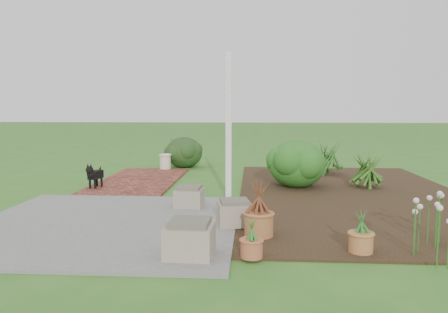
# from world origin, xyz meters

# --- Properties ---
(ground) EXTENTS (80.00, 80.00, 0.00)m
(ground) POSITION_xyz_m (0.00, 0.00, 0.00)
(ground) COLOR #316921
(ground) RESTS_ON ground
(concrete_patio) EXTENTS (3.50, 3.50, 0.04)m
(concrete_patio) POSITION_xyz_m (-1.25, -1.75, 0.02)
(concrete_patio) COLOR slate
(concrete_patio) RESTS_ON ground
(brick_path) EXTENTS (1.60, 3.50, 0.04)m
(brick_path) POSITION_xyz_m (-1.70, 1.75, 0.02)
(brick_path) COLOR maroon
(brick_path) RESTS_ON ground
(garden_bed) EXTENTS (4.00, 7.00, 0.03)m
(garden_bed) POSITION_xyz_m (2.50, 0.50, 0.01)
(garden_bed) COLOR black
(garden_bed) RESTS_ON ground
(veranda_post) EXTENTS (0.10, 0.10, 2.50)m
(veranda_post) POSITION_xyz_m (0.30, 0.10, 1.25)
(veranda_post) COLOR white
(veranda_post) RESTS_ON ground
(stone_trough_near) EXTENTS (0.50, 0.50, 0.32)m
(stone_trough_near) POSITION_xyz_m (0.07, -2.98, 0.20)
(stone_trough_near) COLOR gray
(stone_trough_near) RESTS_ON concrete_patio
(stone_trough_mid) EXTENTS (0.50, 0.50, 0.29)m
(stone_trough_mid) POSITION_xyz_m (0.48, -1.75, 0.18)
(stone_trough_mid) COLOR gray
(stone_trough_mid) RESTS_ON concrete_patio
(stone_trough_far) EXTENTS (0.44, 0.44, 0.28)m
(stone_trough_far) POSITION_xyz_m (-0.26, -0.75, 0.18)
(stone_trough_far) COLOR gray
(stone_trough_far) RESTS_ON concrete_patio
(black_dog) EXTENTS (0.22, 0.51, 0.44)m
(black_dog) POSITION_xyz_m (-2.31, 0.73, 0.30)
(black_dog) COLOR black
(black_dog) RESTS_ON brick_path
(cream_ceramic_urn) EXTENTS (0.36, 0.36, 0.36)m
(cream_ceramic_urn) POSITION_xyz_m (-1.48, 3.41, 0.22)
(cream_ceramic_urn) COLOR beige
(cream_ceramic_urn) RESTS_ON brick_path
(evergreen_shrub) EXTENTS (1.36, 1.36, 0.95)m
(evergreen_shrub) POSITION_xyz_m (1.58, 1.21, 0.51)
(evergreen_shrub) COLOR #0B410E
(evergreen_shrub) RESTS_ON garden_bed
(agapanthus_clump_back) EXTENTS (0.91, 0.91, 0.81)m
(agapanthus_clump_back) POSITION_xyz_m (2.92, 1.19, 0.44)
(agapanthus_clump_back) COLOR #183D0F
(agapanthus_clump_back) RESTS_ON garden_bed
(agapanthus_clump_front) EXTENTS (1.30, 1.30, 0.91)m
(agapanthus_clump_front) POSITION_xyz_m (2.46, 2.85, 0.49)
(agapanthus_clump_front) COLOR #113817
(agapanthus_clump_front) RESTS_ON garden_bed
(terracotta_pot_bronze) EXTENTS (0.43, 0.43, 0.28)m
(terracotta_pot_bronze) POSITION_xyz_m (0.79, -2.20, 0.17)
(terracotta_pot_bronze) COLOR #9C6135
(terracotta_pot_bronze) RESTS_ON garden_bed
(terracotta_pot_small_left) EXTENTS (0.29, 0.29, 0.21)m
(terracotta_pot_small_left) POSITION_xyz_m (1.88, -2.73, 0.14)
(terracotta_pot_small_left) COLOR #AF6B3B
(terracotta_pot_small_left) RESTS_ON garden_bed
(terracotta_pot_small_right) EXTENTS (0.27, 0.27, 0.19)m
(terracotta_pot_small_right) POSITION_xyz_m (0.71, -2.98, 0.13)
(terracotta_pot_small_right) COLOR #AF583B
(terracotta_pot_small_right) RESTS_ON garden_bed
(purple_flowering_bush) EXTENTS (1.26, 1.26, 0.83)m
(purple_flowering_bush) POSITION_xyz_m (-1.11, 4.05, 0.41)
(purple_flowering_bush) COLOR black
(purple_flowering_bush) RESTS_ON ground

